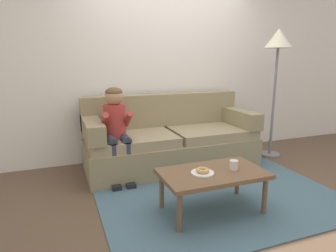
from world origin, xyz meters
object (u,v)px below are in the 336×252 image
couch (170,141)px  person_child (116,125)px  coffee_table (213,176)px  mug (234,165)px  toy_controller (239,178)px  donut (203,170)px  floor_lamp (278,49)px

couch → person_child: person_child is taller
couch → coffee_table: 1.30m
mug → toy_controller: size_ratio=0.40×
mug → toy_controller: mug is taller
person_child → donut: person_child is taller
couch → coffee_table: bearing=-93.6°
couch → donut: bearing=-98.5°
couch → floor_lamp: (1.56, -0.13, 1.21)m
toy_controller → person_child: bearing=-172.4°
mug → coffee_table: bearing=172.6°
coffee_table → mug: bearing=-7.4°
mug → donut: bearing=177.4°
toy_controller → mug: bearing=-100.3°
donut → toy_controller: (0.80, 0.56, -0.41)m
couch → floor_lamp: 1.98m
donut → person_child: bearing=116.9°
couch → toy_controller: size_ratio=9.86×
couch → person_child: bearing=-164.7°
couch → toy_controller: 1.02m
person_child → toy_controller: 1.60m
floor_lamp → donut: bearing=-145.9°
donut → mug: mug is taller
toy_controller → donut: bearing=-115.4°
couch → coffee_table: couch is taller
person_child → mug: bearing=-51.9°
donut → floor_lamp: floor_lamp is taller
couch → mug: couch is taller
couch → person_child: 0.85m
donut → floor_lamp: bearing=34.1°
person_child → donut: bearing=-63.1°
coffee_table → person_child: (-0.68, 1.09, 0.31)m
couch → toy_controller: (0.60, -0.75, -0.32)m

